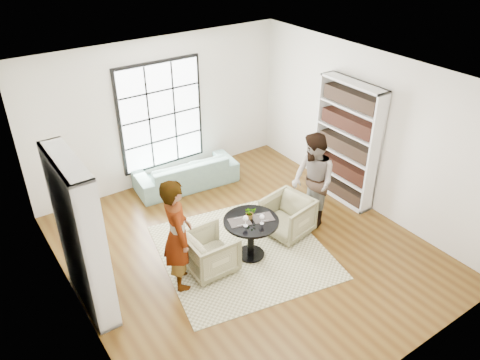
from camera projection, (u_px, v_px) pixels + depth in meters
ground at (246, 249)px, 8.04m from camera, size 6.00×6.00×0.00m
room_shell at (227, 173)px, 7.78m from camera, size 6.00×6.01×6.00m
rug at (243, 251)px, 7.98m from camera, size 3.11×3.11×0.01m
pedestal_table at (251, 230)px, 7.64m from camera, size 0.90×0.90×0.72m
sofa at (186, 172)px, 9.72m from camera, size 2.18×1.03×0.62m
armchair_left at (211, 252)px, 7.44m from camera, size 0.77×0.75×0.69m
armchair_right at (287, 216)px, 8.26m from camera, size 0.90×0.89×0.71m
person_left at (177, 235)px, 6.87m from camera, size 0.61×0.77×1.85m
person_right at (313, 181)px, 8.26m from camera, size 0.86×1.00×1.78m
placemat_left at (240, 222)px, 7.49m from camera, size 0.40×0.35×0.01m
placemat_right at (263, 218)px, 7.59m from camera, size 0.40×0.35×0.01m
cutlery_left at (240, 221)px, 7.49m from camera, size 0.20×0.25×0.01m
cutlery_right at (263, 217)px, 7.59m from camera, size 0.20×0.25×0.01m
wine_glass_left at (246, 219)px, 7.33m from camera, size 0.09×0.09×0.19m
wine_glass_right at (262, 217)px, 7.39m from camera, size 0.08×0.08×0.18m
flower_centerpiece at (250, 213)px, 7.53m from camera, size 0.20×0.18×0.21m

